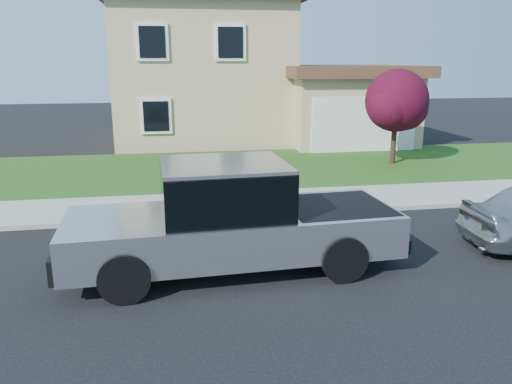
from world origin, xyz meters
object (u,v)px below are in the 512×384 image
(ornamental_tree, at_px, (397,104))
(trash_bin, at_px, (273,190))
(pickup_truck, at_px, (232,220))
(woman, at_px, (188,208))

(ornamental_tree, height_order, trash_bin, ornamental_tree)
(pickup_truck, height_order, trash_bin, pickup_truck)
(pickup_truck, xyz_separation_m, trash_bin, (1.47, 3.32, -0.33))
(ornamental_tree, xyz_separation_m, trash_bin, (-5.73, -5.24, -1.70))
(ornamental_tree, relative_size, trash_bin, 3.62)
(ornamental_tree, bearing_deg, pickup_truck, -130.08)
(trash_bin, bearing_deg, woman, -114.32)
(pickup_truck, xyz_separation_m, woman, (-0.78, 1.38, -0.13))
(pickup_truck, distance_m, trash_bin, 3.65)
(pickup_truck, bearing_deg, trash_bin, 63.32)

